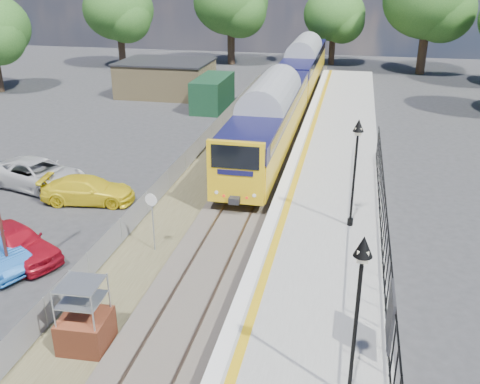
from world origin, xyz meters
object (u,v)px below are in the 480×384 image
(victorian_lamp_north, at_px, (357,148))
(brick_plinth, at_px, (84,316))
(victorian_lamp_south, at_px, (360,283))
(car_white, at_px, (38,175))
(train, at_px, (291,84))
(car_red, at_px, (16,243))
(car_yellow, at_px, (88,190))
(speed_sign, at_px, (152,213))

(victorian_lamp_north, distance_m, brick_plinth, 12.00)
(victorian_lamp_south, bearing_deg, victorian_lamp_north, 91.15)
(victorian_lamp_south, relative_size, car_white, 0.82)
(victorian_lamp_north, distance_m, train, 22.69)
(car_red, relative_size, car_white, 0.78)
(victorian_lamp_south, bearing_deg, car_yellow, 138.17)
(car_white, bearing_deg, car_red, -139.73)
(victorian_lamp_north, relative_size, car_red, 1.04)
(brick_plinth, height_order, car_red, brick_plinth)
(speed_sign, bearing_deg, car_red, -152.53)
(victorian_lamp_north, bearing_deg, speed_sign, -163.32)
(victorian_lamp_north, bearing_deg, car_red, -162.36)
(brick_plinth, xyz_separation_m, car_yellow, (-5.12, 10.29, -0.45))
(victorian_lamp_north, distance_m, speed_sign, 8.62)
(train, xyz_separation_m, speed_sign, (-2.59, -24.34, -0.58))
(train, relative_size, brick_plinth, 17.51)
(victorian_lamp_north, bearing_deg, car_white, 169.98)
(brick_plinth, bearing_deg, speed_sign, 90.86)
(train, distance_m, brick_plinth, 30.65)
(victorian_lamp_south, xyz_separation_m, car_white, (-16.55, 12.89, -3.52))
(brick_plinth, distance_m, car_white, 14.29)
(brick_plinth, height_order, car_white, brick_plinth)
(victorian_lamp_south, bearing_deg, speed_sign, 136.67)
(victorian_lamp_north, distance_m, car_white, 16.98)
(brick_plinth, relative_size, car_white, 0.41)
(victorian_lamp_north, xyz_separation_m, speed_sign, (-7.89, -2.36, -2.53))
(car_red, height_order, car_white, car_white)
(speed_sign, height_order, car_yellow, speed_sign)
(victorian_lamp_south, distance_m, brick_plinth, 8.73)
(speed_sign, xyz_separation_m, car_white, (-8.46, 5.26, -0.98))
(victorian_lamp_north, xyz_separation_m, car_red, (-13.08, -4.16, -3.55))
(car_red, bearing_deg, car_yellow, 22.46)
(victorian_lamp_south, distance_m, train, 32.51)
(brick_plinth, relative_size, car_red, 0.53)
(car_white, bearing_deg, brick_plinth, -127.82)
(victorian_lamp_south, distance_m, car_red, 14.94)
(victorian_lamp_north, height_order, car_red, victorian_lamp_north)
(victorian_lamp_south, distance_m, victorian_lamp_north, 10.00)
(speed_sign, distance_m, car_yellow, 6.58)
(car_red, xyz_separation_m, car_yellow, (0.17, 5.90, -0.08))
(victorian_lamp_north, relative_size, speed_sign, 1.75)
(victorian_lamp_south, bearing_deg, car_white, 142.09)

